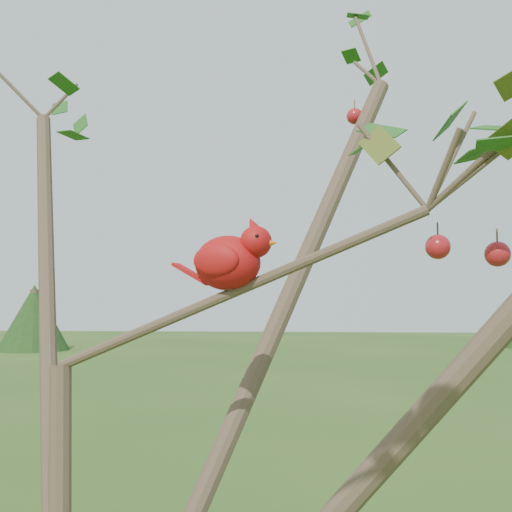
{
  "coord_description": "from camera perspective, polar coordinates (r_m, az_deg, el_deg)",
  "views": [
    {
      "loc": [
        0.37,
        -0.95,
        2.06
      ],
      "look_at": [
        0.28,
        0.06,
        2.13
      ],
      "focal_mm": 45.0,
      "sensor_mm": 36.0,
      "label": 1
    }
  ],
  "objects": [
    {
      "name": "crabapple_tree",
      "position": [
        0.99,
        -15.41,
        -0.27
      ],
      "size": [
        2.35,
        2.05,
        2.95
      ],
      "color": "#422F23",
      "rests_on": "ground"
    },
    {
      "name": "distant_trees",
      "position": [
        24.12,
        0.43,
        -5.25
      ],
      "size": [
        40.41,
        13.01,
        3.27
      ],
      "color": "#422F23",
      "rests_on": "ground"
    },
    {
      "name": "cardinal",
      "position": [
        1.04,
        -2.24,
        -0.35
      ],
      "size": [
        0.18,
        0.11,
        0.13
      ],
      "rotation": [
        0.0,
        0.0,
        -0.3
      ],
      "color": "red",
      "rests_on": "ground"
    }
  ]
}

